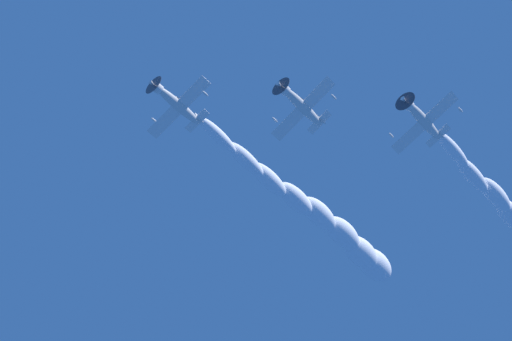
{
  "coord_description": "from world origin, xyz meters",
  "views": [
    {
      "loc": [
        32.24,
        -30.93,
        1.76
      ],
      "look_at": [
        6.84,
        15.06,
        66.61
      ],
      "focal_mm": 50.76,
      "sensor_mm": 36.0,
      "label": 1
    }
  ],
  "objects": [
    {
      "name": "airplane_left_wingman",
      "position": [
        15.57,
        9.19,
        66.16
      ],
      "size": [
        8.11,
        7.67,
        3.42
      ],
      "color": "silver"
    },
    {
      "name": "smoke_trail_lead",
      "position": [
        9.86,
        30.06,
        69.08
      ],
      "size": [
        10.07,
        37.64,
        6.28
      ],
      "color": "white"
    },
    {
      "name": "airplane_lead",
      "position": [
        3.81,
        2.82,
        66.6
      ],
      "size": [
        8.28,
        7.68,
        2.94
      ],
      "color": "silver"
    },
    {
      "name": "airplane_right_wingman",
      "position": [
        26.43,
        16.03,
        64.56
      ],
      "size": [
        8.29,
        7.66,
        3.13
      ],
      "color": "silver"
    }
  ]
}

